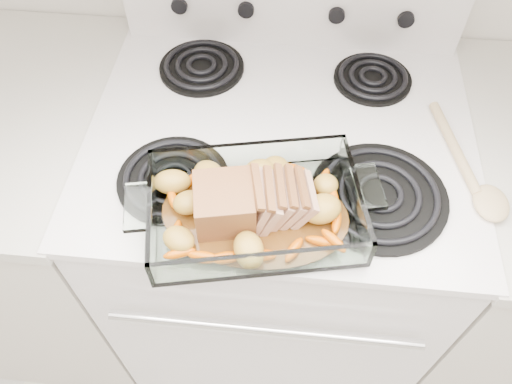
# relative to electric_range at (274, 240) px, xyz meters

# --- Properties ---
(electric_range) EXTENTS (0.78, 0.70, 1.12)m
(electric_range) POSITION_rel_electric_range_xyz_m (0.00, 0.00, 0.00)
(electric_range) COLOR white
(electric_range) RESTS_ON ground
(counter_left) EXTENTS (0.58, 0.68, 0.93)m
(counter_left) POSITION_rel_electric_range_xyz_m (-0.67, -0.00, -0.02)
(counter_left) COLOR beige
(counter_left) RESTS_ON ground
(baking_dish) EXTENTS (0.35, 0.23, 0.07)m
(baking_dish) POSITION_rel_electric_range_xyz_m (-0.03, -0.23, 0.48)
(baking_dish) COLOR white
(baking_dish) RESTS_ON electric_range
(pork_roast) EXTENTS (0.20, 0.10, 0.08)m
(pork_roast) POSITION_rel_electric_range_xyz_m (-0.05, -0.23, 0.51)
(pork_roast) COLOR #945C30
(pork_roast) RESTS_ON baking_dish
(roast_vegetables) EXTENTS (0.32, 0.17, 0.04)m
(roast_vegetables) POSITION_rel_electric_range_xyz_m (-0.03, -0.20, 0.49)
(roast_vegetables) COLOR #DB5902
(roast_vegetables) RESTS_ON baking_dish
(wooden_spoon) EXTENTS (0.12, 0.29, 0.02)m
(wooden_spoon) POSITION_rel_electric_range_xyz_m (0.37, -0.10, 0.46)
(wooden_spoon) COLOR tan
(wooden_spoon) RESTS_ON electric_range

